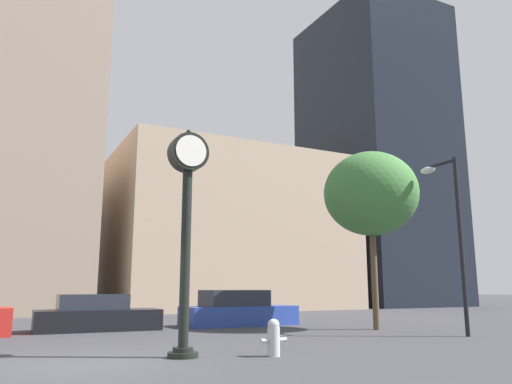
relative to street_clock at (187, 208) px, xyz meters
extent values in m
plane|color=#38383D|center=(-2.17, -0.11, -3.34)|extent=(200.00, 200.00, 0.00)
cube|color=gray|center=(-4.61, 23.89, 14.86)|extent=(11.55, 12.00, 36.42)
cube|color=tan|center=(11.52, 23.89, 2.31)|extent=(17.04, 12.00, 11.30)
cube|color=black|center=(26.49, 23.89, 10.12)|extent=(10.04, 12.00, 26.93)
cylinder|color=black|center=(0.00, 0.00, -3.28)|extent=(0.68, 0.68, 0.12)
cylinder|color=black|center=(0.00, 0.00, -3.17)|extent=(0.45, 0.45, 0.10)
cylinder|color=black|center=(0.00, 0.00, -1.13)|extent=(0.23, 0.23, 3.98)
cylinder|color=black|center=(0.00, 0.00, 1.32)|extent=(0.91, 0.41, 0.91)
cylinder|color=white|center=(0.00, -0.22, 1.32)|extent=(0.75, 0.02, 0.75)
cylinder|color=white|center=(0.00, 0.22, 1.32)|extent=(0.75, 0.02, 0.75)
sphere|color=black|center=(0.00, 0.00, 1.83)|extent=(0.12, 0.12, 0.12)
cube|color=black|center=(-0.42, 8.11, -2.97)|extent=(4.37, 1.83, 0.74)
cube|color=#232833|center=(-0.64, 8.11, -2.33)|extent=(2.42, 1.57, 0.55)
cube|color=#28429E|center=(5.19, 8.08, -2.96)|extent=(4.78, 1.97, 0.78)
cube|color=#232833|center=(4.95, 8.07, -2.24)|extent=(2.65, 1.66, 0.64)
cylinder|color=#B7B7BC|center=(1.87, -0.76, -3.02)|extent=(0.28, 0.28, 0.64)
sphere|color=#B7B7BC|center=(1.87, -0.76, -2.65)|extent=(0.27, 0.27, 0.27)
cylinder|color=#B7B7BC|center=(1.64, -0.76, -2.99)|extent=(0.18, 0.10, 0.10)
cylinder|color=#B7B7BC|center=(2.10, -0.76, -2.99)|extent=(0.18, 0.10, 0.10)
cylinder|color=black|center=(9.60, 0.52, -0.42)|extent=(0.14, 0.14, 5.84)
cylinder|color=black|center=(9.60, 1.12, 2.40)|extent=(0.11, 1.20, 0.11)
ellipsoid|color=silver|center=(9.60, 1.72, 2.30)|extent=(0.36, 0.60, 0.24)
cylinder|color=brown|center=(8.78, 3.87, -1.34)|extent=(0.24, 0.24, 4.00)
ellipsoid|color=#3D7538|center=(8.78, 3.87, 1.74)|extent=(3.60, 3.60, 3.24)
camera|label=1|loc=(-3.78, -10.92, -1.84)|focal=35.00mm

